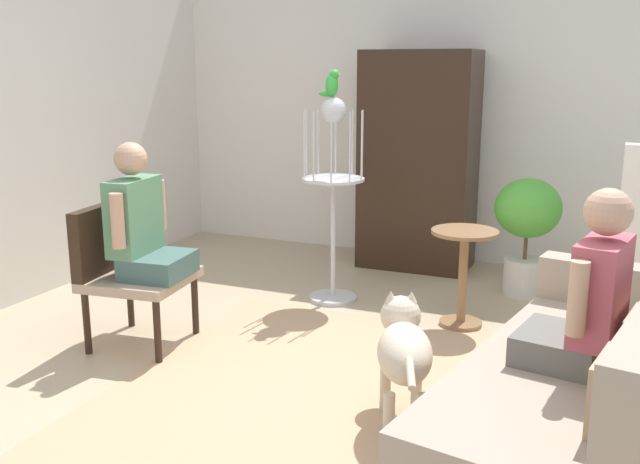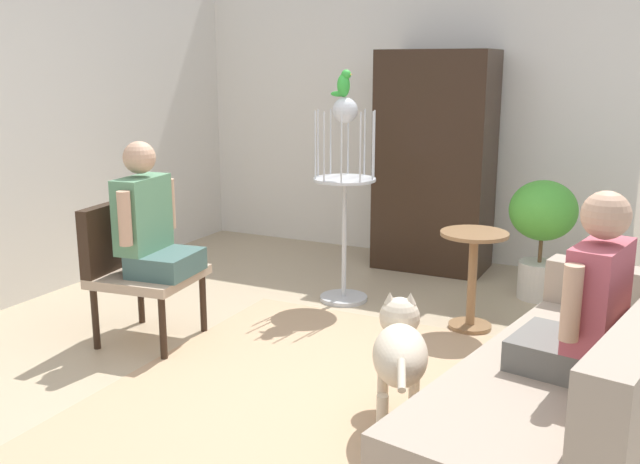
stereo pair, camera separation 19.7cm
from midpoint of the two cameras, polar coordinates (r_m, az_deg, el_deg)
The scene contains 14 objects.
ground_plane at distance 4.09m, azimuth 4.25°, elevation -12.00°, with size 6.77×6.77×0.00m, color tan.
back_wall at distance 6.47m, azimuth 14.28°, elevation 9.59°, with size 6.20×0.12×2.74m, color silver.
left_wall at distance 5.65m, azimuth -22.42°, elevation 8.52°, with size 0.12×6.24×2.74m, color silver.
area_rug at distance 3.84m, azimuth 4.08°, elevation -13.66°, with size 2.62×2.59×0.01m, color tan.
couch at distance 3.54m, azimuth 22.46°, elevation -11.91°, with size 1.28×2.22×0.86m.
armchair at distance 4.67m, azimuth -13.65°, elevation -2.20°, with size 0.65×0.66×0.89m.
person_on_couch at distance 3.36m, azimuth 22.13°, elevation -5.29°, with size 0.50×0.55×0.83m.
person_on_armchair at distance 4.54m, azimuth -12.30°, elevation 0.77°, with size 0.47×0.57×0.83m.
round_end_table at distance 4.86m, azimuth 13.29°, elevation -2.94°, with size 0.45×0.45×0.67m.
dog at distance 3.53m, azimuth 8.05°, elevation -9.36°, with size 0.42×0.78×0.61m.
bird_cage_stand at distance 5.21m, azimuth 3.07°, elevation 3.65°, with size 0.46×0.46×1.52m.
parrot at distance 5.15m, azimuth 3.03°, elevation 11.77°, with size 0.17×0.10×0.19m.
potted_plant at distance 5.59m, azimuth 18.37°, elevation 0.61°, with size 0.50×0.50×0.91m.
armoire_cabinet at distance 6.20m, azimuth 10.11°, elevation 5.56°, with size 0.95×0.56×1.86m, color black.
Camera 2 is at (1.46, -3.39, 1.74)m, focal length 39.89 mm.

